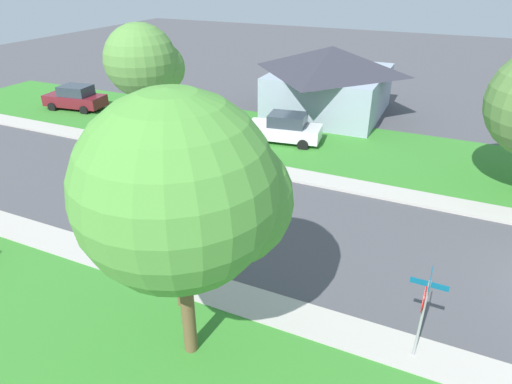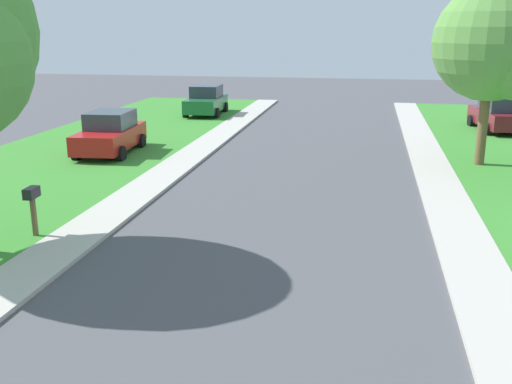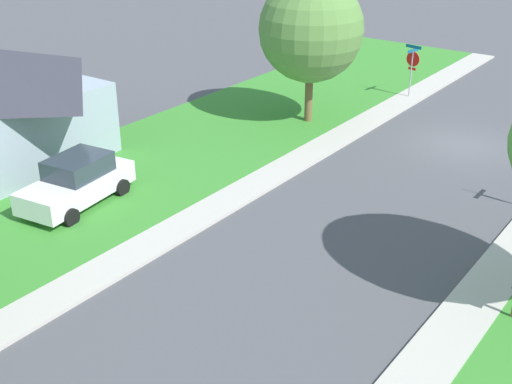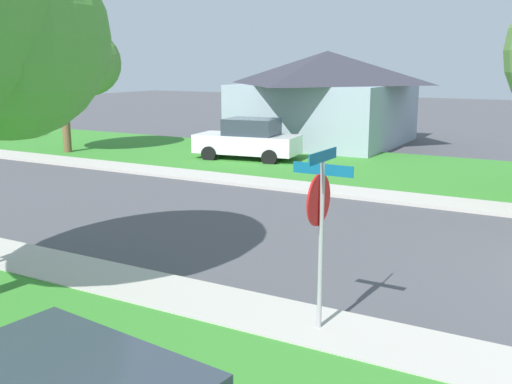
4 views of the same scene
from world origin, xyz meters
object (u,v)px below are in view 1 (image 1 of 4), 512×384
Objects in this scene: tree_corner_large at (146,63)px; car_white_far_down_street at (285,128)px; mailbox at (178,281)px; house_right_setback at (330,80)px; stop_sign_far_corner at (424,303)px; tree_sidewalk_near at (190,194)px; car_maroon_across_road at (75,98)px.

car_white_far_down_street is at bearing -75.07° from tree_corner_large.
car_white_far_down_street is 3.44× the size of mailbox.
house_right_setback is at bearing -44.58° from tree_corner_large.
mailbox is (-0.99, 6.81, -0.88)m from stop_sign_far_corner.
house_right_setback is (22.23, 2.95, -2.43)m from tree_sidewalk_near.
mailbox is (-14.39, -18.34, 0.14)m from car_maroon_across_road.
mailbox is (-12.42, -10.14, -3.38)m from tree_corner_large.
car_white_far_down_street is 16.11m from car_maroon_across_road.
car_white_far_down_street is 6.83m from house_right_setback.
tree_corner_large is at bearing 40.59° from tree_sidewalk_near.
stop_sign_far_corner is 21.83m from house_right_setback.
house_right_setback is (6.62, -0.70, 1.50)m from car_white_far_down_street.
tree_sidewalk_near reaches higher than house_right_setback.
stop_sign_far_corner is 0.62× the size of car_maroon_across_road.
tree_corner_large is 0.91× the size of tree_sidewalk_near.
car_maroon_across_road is 3.43× the size of mailbox.
stop_sign_far_corner is 2.11× the size of mailbox.
house_right_setback reaches higher than car_white_far_down_street.
car_maroon_across_road is 23.31m from mailbox.
tree_corner_large is (-2.11, 7.91, 3.51)m from car_white_far_down_street.
tree_corner_large is (-1.96, -8.20, 3.51)m from car_maroon_across_road.
house_right_setback is 21.25m from mailbox.
tree_sidewalk_near reaches higher than car_white_far_down_street.
house_right_setback reaches higher than car_maroon_across_road.
tree_sidewalk_near is at bearing -139.41° from tree_corner_large.
tree_sidewalk_near is 0.80× the size of house_right_setback.
car_maroon_across_road is at bearing 51.89° from mailbox.
stop_sign_far_corner is 0.30× the size of house_right_setback.
stop_sign_far_corner is at bearing -146.28° from car_white_far_down_street.
tree_corner_large is at bearing 55.98° from stop_sign_far_corner.
stop_sign_far_corner is 0.38× the size of tree_sidewalk_near.
stop_sign_far_corner reaches higher than mailbox.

